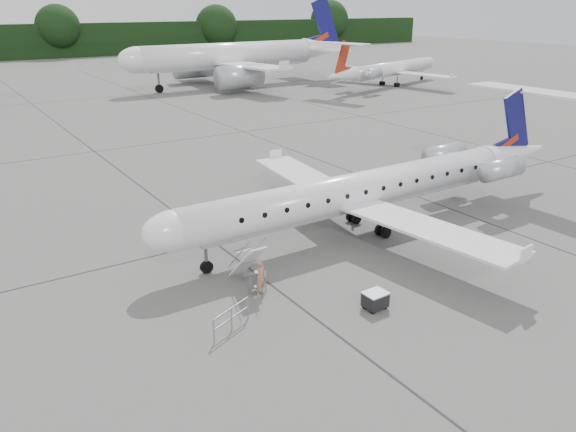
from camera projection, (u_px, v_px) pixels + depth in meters
ground at (367, 250)px, 30.35m from camera, size 320.00×320.00×0.00m
treeline at (3, 43)px, 130.87m from camera, size 260.00×4.00×8.00m
main_regional_jet at (357, 173)px, 31.36m from camera, size 28.19×20.37×7.20m
airstair at (247, 263)px, 26.25m from camera, size 0.86×2.23×2.26m
passenger at (261, 278)px, 25.35m from camera, size 0.77×0.66×1.78m
safety_railing at (232, 319)px, 22.75m from camera, size 2.05×0.96×1.00m
baggage_cart at (375, 300)px, 24.38m from camera, size 1.00×0.82×0.84m
bg_narrowbody at (228, 43)px, 87.79m from camera, size 38.40×28.06×13.57m
bg_regional_right at (394, 62)px, 90.05m from camera, size 33.46×27.96×7.56m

